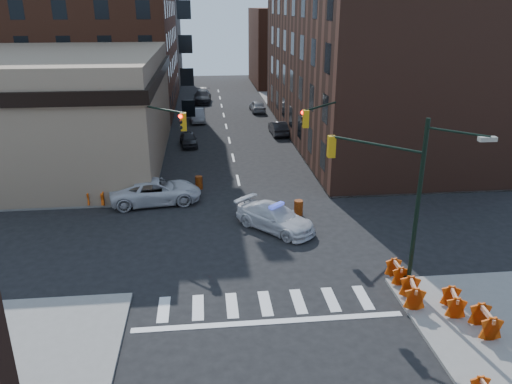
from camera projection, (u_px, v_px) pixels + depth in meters
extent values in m
plane|color=black|center=(251.00, 237.00, 28.64)|extent=(140.00, 140.00, 0.00)
cube|color=gray|center=(22.00, 121.00, 56.80)|extent=(34.00, 54.50, 0.15)
cube|color=gray|center=(411.00, 112.00, 61.37)|extent=(34.00, 54.50, 0.15)
cube|color=#877058|center=(24.00, 110.00, 40.71)|extent=(22.00, 22.00, 9.00)
cube|color=#592C1C|center=(65.00, 9.00, 59.78)|extent=(25.00, 25.00, 24.00)
cube|color=#4B2A1E|center=(361.00, 65.00, 48.40)|extent=(14.00, 34.00, 14.00)
cube|color=brown|center=(117.00, 34.00, 81.91)|extent=(20.00, 18.00, 16.00)
cube|color=#592C1C|center=(301.00, 47.00, 81.88)|extent=(16.00, 16.00, 12.00)
cylinder|color=black|center=(417.00, 208.00, 21.99)|extent=(0.20, 0.20, 8.00)
cylinder|color=black|center=(408.00, 282.00, 23.31)|extent=(0.44, 0.44, 0.50)
cylinder|color=black|center=(375.00, 144.00, 22.43)|extent=(3.27, 3.27, 0.12)
cube|color=#BF8C0C|center=(331.00, 147.00, 23.93)|extent=(0.35, 0.35, 1.05)
sphere|color=#FF0C05|center=(334.00, 139.00, 23.96)|extent=(0.22, 0.22, 0.22)
sphere|color=black|center=(334.00, 145.00, 24.08)|extent=(0.22, 0.22, 0.22)
sphere|color=black|center=(333.00, 152.00, 24.20)|extent=(0.22, 0.22, 0.22)
cylinder|color=black|center=(457.00, 132.00, 20.01)|extent=(1.91, 1.91, 0.10)
cube|color=#99998C|center=(488.00, 139.00, 19.34)|extent=(0.70, 0.25, 0.18)
cylinder|color=black|center=(137.00, 142.00, 32.36)|extent=(0.20, 0.20, 8.00)
cylinder|color=black|center=(142.00, 196.00, 33.68)|extent=(0.44, 0.44, 0.50)
cylinder|color=black|center=(157.00, 108.00, 30.16)|extent=(3.27, 3.27, 0.12)
cube|color=#BF8C0C|center=(183.00, 122.00, 29.01)|extent=(0.35, 0.35, 1.05)
sphere|color=#FF0C05|center=(180.00, 116.00, 28.73)|extent=(0.22, 0.22, 0.22)
sphere|color=black|center=(181.00, 122.00, 28.84)|extent=(0.22, 0.22, 0.22)
sphere|color=black|center=(181.00, 128.00, 28.96)|extent=(0.22, 0.22, 0.22)
cylinder|color=black|center=(342.00, 137.00, 33.71)|extent=(0.20, 0.20, 8.00)
cylinder|color=black|center=(338.00, 189.00, 35.04)|extent=(0.44, 0.44, 0.50)
cylinder|color=black|center=(326.00, 105.00, 31.19)|extent=(3.27, 3.27, 0.12)
cube|color=#BF8C0C|center=(306.00, 119.00, 29.73)|extent=(0.35, 0.35, 1.05)
sphere|color=#FF0C05|center=(303.00, 113.00, 29.74)|extent=(0.22, 0.22, 0.22)
sphere|color=black|center=(303.00, 118.00, 29.85)|extent=(0.22, 0.22, 0.22)
sphere|color=black|center=(302.00, 123.00, 29.97)|extent=(0.22, 0.22, 0.22)
cylinder|color=black|center=(297.00, 116.00, 53.06)|extent=(0.24, 0.24, 2.60)
sphere|color=#964615|center=(298.00, 96.00, 52.34)|extent=(3.00, 3.00, 3.00)
cylinder|color=black|center=(285.00, 102.00, 60.51)|extent=(0.24, 0.24, 2.60)
sphere|color=#964615|center=(286.00, 85.00, 59.78)|extent=(3.00, 3.00, 3.00)
imported|color=silver|center=(275.00, 218.00, 29.43)|extent=(5.01, 5.23, 1.50)
imported|color=silver|center=(156.00, 191.00, 33.36)|extent=(6.31, 3.52, 1.67)
imported|color=black|center=(188.00, 139.00, 46.97)|extent=(1.89, 3.86, 1.27)
imported|color=gray|center=(197.00, 115.00, 56.70)|extent=(1.82, 4.45, 1.43)
imported|color=black|center=(202.00, 96.00, 67.77)|extent=(2.60, 5.71, 1.62)
imported|color=black|center=(278.00, 128.00, 51.04)|extent=(1.63, 4.28, 1.39)
imported|color=#989AA0|center=(257.00, 106.00, 61.94)|extent=(1.85, 4.25, 1.43)
imported|color=black|center=(139.00, 174.00, 36.01)|extent=(0.70, 0.49, 1.85)
imported|color=black|center=(53.00, 193.00, 32.65)|extent=(0.99, 0.94, 1.60)
imported|color=#1E222D|center=(82.00, 178.00, 35.50)|extent=(1.02, 0.69, 1.60)
cylinder|color=red|center=(298.00, 208.00, 31.49)|extent=(0.61, 0.61, 1.00)
cylinder|color=orange|center=(199.00, 183.00, 36.04)|extent=(0.69, 0.69, 0.95)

